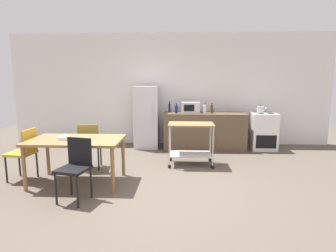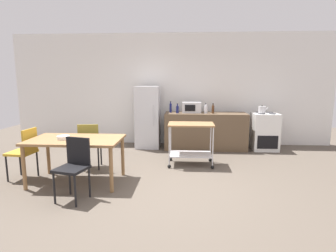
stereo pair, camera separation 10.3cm
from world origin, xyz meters
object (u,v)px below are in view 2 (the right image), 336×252
at_px(chair_black, 74,164).
at_px(bottle_soda, 206,109).
at_px(dining_table, 76,143).
at_px(refrigerator, 148,117).
at_px(chair_olive, 90,143).
at_px(bottle_hot_sauce, 171,108).
at_px(bottle_olive_oil, 177,109).
at_px(kettle, 262,110).
at_px(chair_mustard, 25,150).
at_px(bottle_wine, 213,109).
at_px(stove_oven, 265,131).
at_px(fruit_bowl, 63,137).
at_px(kitchen_cart, 191,137).
at_px(microwave, 192,107).

xyz_separation_m(chair_black, bottle_soda, (2.07, 3.06, 0.48)).
relative_size(dining_table, refrigerator, 0.97).
xyz_separation_m(dining_table, bottle_soda, (2.30, 2.40, 0.33)).
relative_size(chair_olive, bottle_hot_sauce, 3.16).
height_order(dining_table, refrigerator, refrigerator).
xyz_separation_m(chair_olive, bottle_olive_oil, (1.63, 1.67, 0.48)).
xyz_separation_m(chair_olive, kettle, (3.66, 1.67, 0.48)).
height_order(chair_mustard, bottle_wine, bottle_wine).
distance_m(bottle_hot_sauce, bottle_olive_oil, 0.22).
bearing_deg(dining_table, chair_mustard, 174.79).
height_order(chair_black, stove_oven, stove_oven).
bearing_deg(stove_oven, chair_mustard, -152.97).
bearing_deg(bottle_soda, fruit_bowl, -135.34).
bearing_deg(chair_olive, bottle_hot_sauce, -137.84).
height_order(dining_table, bottle_wine, bottle_wine).
bearing_deg(chair_olive, refrigerator, -124.24).
xyz_separation_m(refrigerator, kitchen_cart, (1.07, -1.47, -0.20)).
relative_size(chair_mustard, bottle_soda, 3.62).
relative_size(stove_oven, refrigerator, 0.59).
distance_m(chair_black, stove_oven, 4.72).
relative_size(stove_oven, bottle_olive_oil, 3.89).
height_order(bottle_soda, kettle, bottle_soda).
relative_size(microwave, bottle_wine, 1.87).
bearing_deg(kettle, chair_olive, -155.47).
bearing_deg(chair_black, refrigerator, 92.83).
bearing_deg(refrigerator, bottle_soda, -6.62).
distance_m(stove_oven, refrigerator, 2.92).
xyz_separation_m(bottle_hot_sauce, microwave, (0.52, 0.03, 0.01)).
distance_m(chair_olive, kettle, 4.05).
bearing_deg(dining_table, chair_black, -70.94).
xyz_separation_m(refrigerator, bottle_hot_sauce, (0.58, -0.05, 0.24)).
height_order(bottle_hot_sauce, bottle_olive_oil, bottle_hot_sauce).
bearing_deg(chair_black, kitchen_cart, 59.90).
bearing_deg(bottle_soda, chair_olive, -144.09).
relative_size(chair_mustard, kettle, 3.71).
bearing_deg(refrigerator, chair_olive, -115.34).
distance_m(kitchen_cart, bottle_olive_oil, 1.39).
bearing_deg(fruit_bowl, chair_olive, 78.15).
bearing_deg(bottle_soda, stove_oven, 3.40).
distance_m(bottle_olive_oil, fruit_bowl, 3.04).
bearing_deg(chair_mustard, kettle, 121.63).
bearing_deg(bottle_soda, bottle_hot_sauce, 172.11).
distance_m(kitchen_cart, fruit_bowl, 2.41).
height_order(chair_mustard, stove_oven, stove_oven).
bearing_deg(bottle_olive_oil, chair_black, -114.42).
bearing_deg(chair_olive, kettle, -164.37).
xyz_separation_m(chair_mustard, bottle_soda, (3.24, 2.31, 0.48)).
distance_m(stove_oven, bottle_wine, 1.40).
bearing_deg(bottle_hot_sauce, bottle_soda, -7.89).
bearing_deg(dining_table, refrigerator, 71.59).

